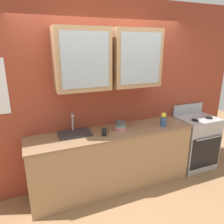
{
  "coord_description": "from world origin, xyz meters",
  "views": [
    {
      "loc": [
        -1.14,
        -2.69,
        2.15
      ],
      "look_at": [
        -0.01,
        0.0,
        1.23
      ],
      "focal_mm": 34.5,
      "sensor_mm": 36.0,
      "label": 1
    }
  ],
  "objects": [
    {
      "name": "cup_near_sink",
      "position": [
        -0.16,
        -0.09,
        0.98
      ],
      "size": [
        0.11,
        0.07,
        0.1
      ],
      "color": "black",
      "rests_on": "counter"
    },
    {
      "name": "stove_range",
      "position": [
        1.61,
        -0.0,
        0.47
      ],
      "size": [
        0.68,
        0.6,
        1.11
      ],
      "color": "#ADAFB5",
      "rests_on": "ground_plane"
    },
    {
      "name": "vase",
      "position": [
        0.81,
        -0.11,
        1.04
      ],
      "size": [
        0.09,
        0.09,
        0.22
      ],
      "color": "#33598C",
      "rests_on": "counter"
    },
    {
      "name": "sink_faucet",
      "position": [
        -0.54,
        0.1,
        0.95
      ],
      "size": [
        0.45,
        0.28,
        0.29
      ],
      "color": "#2D2D30",
      "rests_on": "counter"
    },
    {
      "name": "counter",
      "position": [
        0.0,
        0.0,
        0.47
      ],
      "size": [
        2.48,
        0.59,
        0.93
      ],
      "color": "#A87F56",
      "rests_on": "ground_plane"
    },
    {
      "name": "bowl_stack",
      "position": [
        0.14,
        0.03,
        0.99
      ],
      "size": [
        0.18,
        0.18,
        0.12
      ],
      "color": "#D87F84",
      "rests_on": "counter"
    },
    {
      "name": "back_wall_unit",
      "position": [
        -0.01,
        0.29,
        1.53
      ],
      "size": [
        4.86,
        0.47,
        2.79
      ],
      "color": "#993D28",
      "rests_on": "ground_plane"
    },
    {
      "name": "ground_plane",
      "position": [
        0.0,
        0.0,
        0.0
      ],
      "size": [
        10.0,
        10.0,
        0.0
      ],
      "primitive_type": "plane",
      "color": "#936B47"
    }
  ]
}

